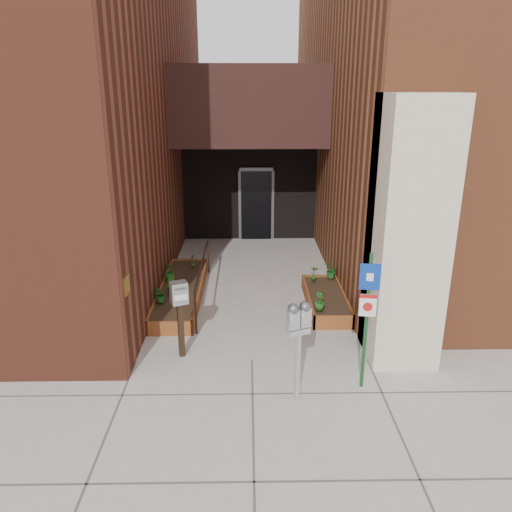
{
  "coord_description": "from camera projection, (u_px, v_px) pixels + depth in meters",
  "views": [
    {
      "loc": [
        -0.06,
        -7.56,
        4.49
      ],
      "look_at": [
        0.1,
        1.8,
        1.29
      ],
      "focal_mm": 35.0,
      "sensor_mm": 36.0,
      "label": 1
    }
  ],
  "objects": [
    {
      "name": "planter_left",
      "position": [
        181.0,
        292.0,
        11.1
      ],
      "size": [
        0.9,
        3.6,
        0.3
      ],
      "color": "brown",
      "rests_on": "ground"
    },
    {
      "name": "sign_post",
      "position": [
        367.0,
        308.0,
        7.42
      ],
      "size": [
        0.3,
        0.09,
        2.21
      ],
      "color": "#163D1D",
      "rests_on": "ground"
    },
    {
      "name": "shrub_left_a",
      "position": [
        160.0,
        294.0,
        10.17
      ],
      "size": [
        0.44,
        0.44,
        0.34
      ],
      "primitive_type": "imported",
      "rotation": [
        0.0,
        0.0,
        0.82
      ],
      "color": "#1D5F1B",
      "rests_on": "planter_left"
    },
    {
      "name": "shrub_right_a",
      "position": [
        320.0,
        301.0,
        9.79
      ],
      "size": [
        0.3,
        0.3,
        0.38
      ],
      "primitive_type": "imported",
      "rotation": [
        0.0,
        0.0,
        0.87
      ],
      "color": "#214E16",
      "rests_on": "planter_right"
    },
    {
      "name": "shrub_left_b",
      "position": [
        171.0,
        284.0,
        10.59
      ],
      "size": [
        0.3,
        0.3,
        0.39
      ],
      "primitive_type": "imported",
      "rotation": [
        0.0,
        0.0,
        2.13
      ],
      "color": "#29601B",
      "rests_on": "planter_left"
    },
    {
      "name": "handrail",
      "position": [
        203.0,
        267.0,
        10.86
      ],
      "size": [
        0.04,
        3.34,
        0.9
      ],
      "color": "black",
      "rests_on": "ground"
    },
    {
      "name": "shrub_left_c",
      "position": [
        169.0,
        272.0,
        11.31
      ],
      "size": [
        0.29,
        0.29,
        0.39
      ],
      "primitive_type": "imported",
      "rotation": [
        0.0,
        0.0,
        3.55
      ],
      "color": "#1B5819",
      "rests_on": "planter_left"
    },
    {
      "name": "shrub_left_d",
      "position": [
        193.0,
        261.0,
        12.1
      ],
      "size": [
        0.22,
        0.22,
        0.33
      ],
      "primitive_type": "imported",
      "rotation": [
        0.0,
        0.0,
        5.07
      ],
      "color": "#2E631C",
      "rests_on": "planter_left"
    },
    {
      "name": "payment_dropbox",
      "position": [
        180.0,
        303.0,
        8.44
      ],
      "size": [
        0.33,
        0.29,
        1.39
      ],
      "color": "black",
      "rests_on": "ground"
    },
    {
      "name": "shrub_right_c",
      "position": [
        331.0,
        271.0,
        11.42
      ],
      "size": [
        0.37,
        0.37,
        0.36
      ],
      "primitive_type": "imported",
      "rotation": [
        0.0,
        0.0,
        4.53
      ],
      "color": "#1A5C20",
      "rests_on": "planter_right"
    },
    {
      "name": "ground",
      "position": [
        252.0,
        360.0,
        8.61
      ],
      "size": [
        80.0,
        80.0,
        0.0
      ],
      "primitive_type": "plane",
      "color": "#9E9991",
      "rests_on": "ground"
    },
    {
      "name": "parking_meter",
      "position": [
        299.0,
        326.0,
        7.13
      ],
      "size": [
        0.37,
        0.25,
        1.6
      ],
      "color": "#B2B2B4",
      "rests_on": "ground"
    },
    {
      "name": "planter_right",
      "position": [
        326.0,
        301.0,
        10.67
      ],
      "size": [
        0.8,
        2.2,
        0.3
      ],
      "color": "brown",
      "rests_on": "ground"
    },
    {
      "name": "architecture",
      "position": [
        242.0,
        67.0,
        13.52
      ],
      "size": [
        20.0,
        14.6,
        10.0
      ],
      "color": "brown",
      "rests_on": "ground"
    },
    {
      "name": "shrub_right_b",
      "position": [
        314.0,
        273.0,
        11.24
      ],
      "size": [
        0.24,
        0.24,
        0.36
      ],
      "primitive_type": "imported",
      "rotation": [
        0.0,
        0.0,
        2.86
      ],
      "color": "#27611B",
      "rests_on": "planter_right"
    }
  ]
}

